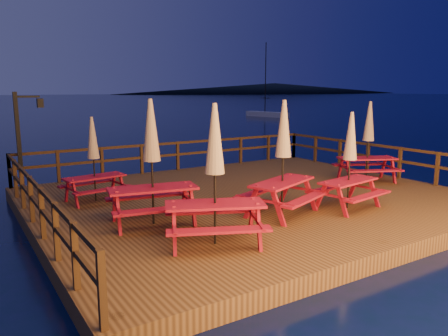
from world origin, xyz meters
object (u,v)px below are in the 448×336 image
at_px(lamp_post, 23,131).
at_px(picnic_table_1, 215,173).
at_px(picnic_table_0, 94,158).
at_px(picnic_table_2, 368,140).
at_px(sailboat, 267,114).

bearing_deg(lamp_post, picnic_table_1, -71.92).
bearing_deg(picnic_table_0, picnic_table_2, -22.35).
height_order(sailboat, picnic_table_2, sailboat).
distance_m(lamp_post, sailboat, 42.89).
xyz_separation_m(picnic_table_1, picnic_table_2, (7.47, 2.48, -0.07)).
height_order(lamp_post, picnic_table_1, lamp_post).
distance_m(sailboat, picnic_table_1, 46.61).
relative_size(sailboat, picnic_table_1, 3.25).
bearing_deg(lamp_post, picnic_table_2, -26.54).
relative_size(lamp_post, picnic_table_2, 1.12).
xyz_separation_m(lamp_post, picnic_table_2, (9.89, -4.94, -0.40)).
xyz_separation_m(picnic_table_0, picnic_table_2, (8.54, -2.23, 0.18)).
xyz_separation_m(lamp_post, sailboat, (31.75, 28.78, -1.89)).
relative_size(picnic_table_0, picnic_table_1, 0.83).
xyz_separation_m(lamp_post, picnic_table_0, (1.36, -2.71, -0.58)).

